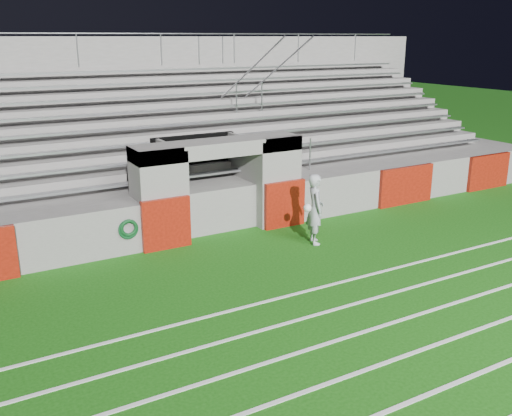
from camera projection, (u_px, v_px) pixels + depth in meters
ground at (287, 274)px, 13.22m from camera, size 90.00×90.00×0.00m
field_markings at (457, 382)px, 9.07m from camera, size 28.00×8.09×0.01m
stadium_structure at (161, 153)px, 19.41m from camera, size 26.00×8.48×5.42m
goalkeeper_with_ball at (315, 209)px, 14.95m from camera, size 0.76×0.80×1.89m
hose_coil at (129, 229)px, 14.12m from camera, size 0.52×0.14×0.53m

